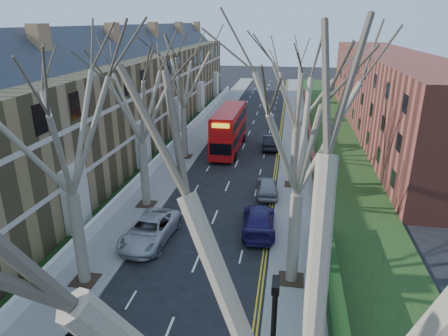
% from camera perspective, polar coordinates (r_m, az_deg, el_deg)
% --- Properties ---
extents(pavement_left, '(3.00, 102.00, 0.12)m').
position_cam_1_polar(pavement_left, '(53.24, -2.86, 5.36)').
color(pavement_left, slate).
rests_on(pavement_left, ground).
extents(pavement_right, '(3.00, 102.00, 0.12)m').
position_cam_1_polar(pavement_right, '(52.08, 10.20, 4.72)').
color(pavement_right, slate).
rests_on(pavement_right, ground).
extents(terrace_left, '(9.70, 78.00, 13.60)m').
position_cam_1_polar(terrace_left, '(46.93, -14.39, 9.57)').
color(terrace_left, olive).
rests_on(terrace_left, ground).
extents(flats_right, '(13.97, 54.00, 10.00)m').
position_cam_1_polar(flats_right, '(56.31, 22.42, 9.83)').
color(flats_right, brown).
rests_on(flats_right, ground).
extents(front_wall_left, '(0.30, 78.00, 1.00)m').
position_cam_1_polar(front_wall_left, '(46.03, -6.99, 3.55)').
color(front_wall_left, white).
rests_on(front_wall_left, ground).
extents(grass_verge_right, '(6.00, 102.00, 0.06)m').
position_cam_1_polar(grass_verge_right, '(52.33, 15.15, 4.51)').
color(grass_verge_right, '#183312').
rests_on(grass_verge_right, ground).
extents(tree_left_mid, '(10.50, 10.50, 14.71)m').
position_cam_1_polar(tree_left_mid, '(20.76, -22.23, 7.01)').
color(tree_left_mid, '#776855').
rests_on(tree_left_mid, ground).
extents(tree_left_far, '(10.15, 10.15, 14.22)m').
position_cam_1_polar(tree_left_far, '(29.64, -12.19, 11.03)').
color(tree_left_far, '#776855').
rests_on(tree_left_far, ground).
extents(tree_left_dist, '(10.50, 10.50, 14.71)m').
position_cam_1_polar(tree_left_dist, '(40.90, -6.03, 14.28)').
color(tree_left_dist, '#776855').
rests_on(tree_left_dist, ground).
extents(tree_right_near, '(10.85, 10.85, 15.20)m').
position_cam_1_polar(tree_right_near, '(6.58, 13.49, -17.32)').
color(tree_right_near, '#776855').
rests_on(tree_right_near, ground).
extents(tree_right_mid, '(10.50, 10.50, 14.71)m').
position_cam_1_polar(tree_right_mid, '(19.70, 11.15, 7.48)').
color(tree_right_mid, '#776855').
rests_on(tree_right_mid, ground).
extents(tree_right_far, '(10.15, 10.15, 14.22)m').
position_cam_1_polar(tree_right_far, '(33.54, 10.71, 12.18)').
color(tree_right_far, '#776855').
rests_on(tree_right_far, ground).
extents(double_decker_bus, '(2.87, 10.92, 4.56)m').
position_cam_1_polar(double_decker_bus, '(44.74, 0.72, 5.37)').
color(double_decker_bus, '#B80D0E').
rests_on(double_decker_bus, ground).
extents(car_left_far, '(3.09, 5.94, 1.60)m').
position_cam_1_polar(car_left_far, '(27.11, -10.53, -8.72)').
color(car_left_far, '#ADACB2').
rests_on(car_left_far, ground).
extents(car_right_near, '(2.62, 5.63, 1.59)m').
position_cam_1_polar(car_right_near, '(27.98, 4.98, -7.46)').
color(car_right_near, '#201752').
rests_on(car_right_near, ground).
extents(car_right_mid, '(2.20, 4.53, 1.49)m').
position_cam_1_polar(car_right_mid, '(33.59, 6.16, -2.66)').
color(car_right_mid, gray).
rests_on(car_right_mid, ground).
extents(car_right_far, '(1.88, 4.89, 1.59)m').
position_cam_1_polar(car_right_far, '(45.95, 6.66, 3.76)').
color(car_right_far, black).
rests_on(car_right_far, ground).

